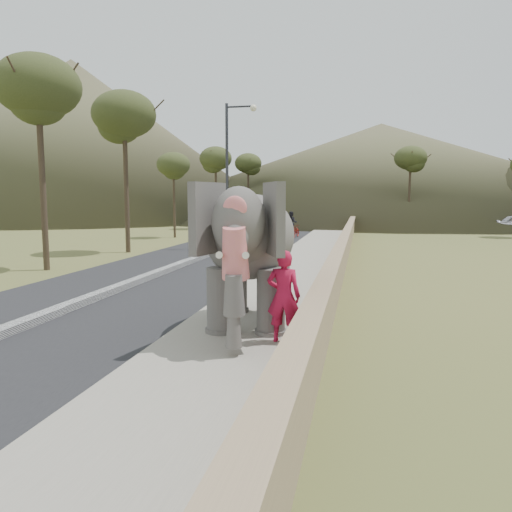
{
  "coord_description": "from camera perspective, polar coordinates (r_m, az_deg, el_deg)",
  "views": [
    {
      "loc": [
        2.39,
        -10.57,
        2.98
      ],
      "look_at": [
        0.2,
        -0.25,
        1.7
      ],
      "focal_mm": 35.0,
      "sensor_mm": 36.0,
      "label": 1
    }
  ],
  "objects": [
    {
      "name": "road",
      "position": [
        22.06,
        -7.72,
        -0.88
      ],
      "size": [
        7.0,
        120.0,
        0.03
      ],
      "primitive_type": "cube",
      "color": "black",
      "rests_on": "ground"
    },
    {
      "name": "elephant_and_man",
      "position": [
        11.08,
        -0.47,
        0.03
      ],
      "size": [
        2.51,
        4.35,
        3.03
      ],
      "color": "#65605B",
      "rests_on": "ground"
    },
    {
      "name": "ground",
      "position": [
        11.24,
        -0.74,
        -8.46
      ],
      "size": [
        160.0,
        160.0,
        0.0
      ],
      "primitive_type": "plane",
      "color": "olive",
      "rests_on": "ground"
    },
    {
      "name": "walkway",
      "position": [
        20.91,
        5.29,
        -1.11
      ],
      "size": [
        3.0,
        120.0,
        0.15
      ],
      "primitive_type": "cube",
      "color": "#9E9687",
      "rests_on": "ground"
    },
    {
      "name": "motorcyclist",
      "position": [
        35.95,
        4.38,
        3.28
      ],
      "size": [
        1.13,
        1.82,
        1.87
      ],
      "color": "maroon",
      "rests_on": "ground"
    },
    {
      "name": "median",
      "position": [
        22.05,
        -7.72,
        -0.64
      ],
      "size": [
        0.35,
        120.0,
        0.22
      ],
      "primitive_type": "cube",
      "color": "black",
      "rests_on": "ground"
    },
    {
      "name": "hill_far",
      "position": [
        80.72,
        14.0,
        9.55
      ],
      "size": [
        80.0,
        80.0,
        14.0
      ],
      "primitive_type": "cone",
      "color": "brown",
      "rests_on": "ground"
    },
    {
      "name": "lamppost",
      "position": [
        28.08,
        -2.72,
        10.76
      ],
      "size": [
        1.76,
        0.36,
        8.0
      ],
      "color": "#2A2A2F",
      "rests_on": "ground"
    },
    {
      "name": "hill_left",
      "position": [
        77.43,
        -20.05,
        12.43
      ],
      "size": [
        60.0,
        60.0,
        22.0
      ],
      "primitive_type": "cone",
      "color": "brown",
      "rests_on": "ground"
    },
    {
      "name": "signboard",
      "position": [
        27.89,
        -2.36,
        4.15
      ],
      "size": [
        0.6,
        0.08,
        2.4
      ],
      "color": "#2D2D33",
      "rests_on": "ground"
    },
    {
      "name": "parapet",
      "position": [
        20.73,
        9.84,
        0.07
      ],
      "size": [
        0.3,
        120.0,
        1.1
      ],
      "primitive_type": "cube",
      "color": "tan",
      "rests_on": "ground"
    },
    {
      "name": "trees",
      "position": [
        37.31,
        9.68,
        8.06
      ],
      "size": [
        47.94,
        41.48,
        8.63
      ],
      "color": "#473828",
      "rests_on": "ground"
    }
  ]
}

